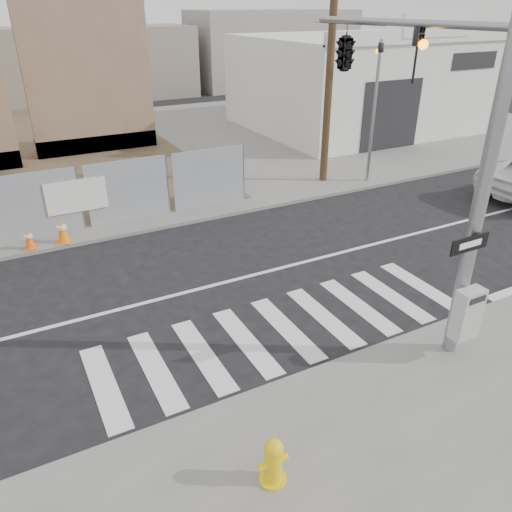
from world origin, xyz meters
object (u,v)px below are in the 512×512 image
traffic_cone_c (29,239)px  traffic_cone_d (62,231)px  signal_pole (385,94)px  fire_hydrant (273,461)px  auto_shop (360,82)px

traffic_cone_c → traffic_cone_d: traffic_cone_d is taller
signal_pole → fire_hydrant: (-4.75, -3.82, -4.27)m
auto_shop → traffic_cone_c: size_ratio=19.31×
fire_hydrant → traffic_cone_c: size_ratio=1.27×
auto_shop → traffic_cone_d: bearing=-153.6°
traffic_cone_d → signal_pole: bearing=-45.5°
traffic_cone_d → traffic_cone_c: bearing=-180.0°
signal_pole → fire_hydrant: signal_pole is taller
auto_shop → fire_hydrant: auto_shop is taller
signal_pole → traffic_cone_d: 9.77m
traffic_cone_d → fire_hydrant: bearing=-82.1°
signal_pole → fire_hydrant: 7.45m
signal_pole → traffic_cone_d: size_ratio=9.36×
fire_hydrant → traffic_cone_c: 10.35m
fire_hydrant → signal_pole: bearing=46.1°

